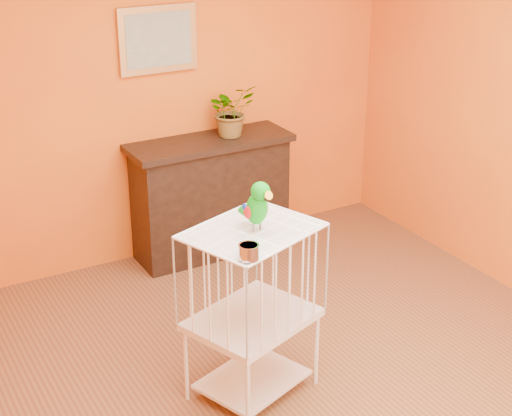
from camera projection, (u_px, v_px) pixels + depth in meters
ground at (316, 392)px, 4.75m from camera, size 4.50×4.50×0.00m
room_shell at (325, 144)px, 4.12m from camera, size 4.50×4.50×4.50m
console_cabinet at (211, 197)px, 6.31m from camera, size 1.31×0.47×0.97m
potted_plant at (231, 116)px, 6.14m from camera, size 0.41×0.45×0.32m
framed_picture at (158, 39)px, 5.83m from camera, size 0.62×0.04×0.50m
birdcage at (252, 311)px, 4.54m from camera, size 0.84×0.74×1.08m
feed_cup at (249, 252)px, 3.98m from camera, size 0.11×0.11×0.08m
parrot at (257, 205)px, 4.27m from camera, size 0.15×0.27×0.30m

